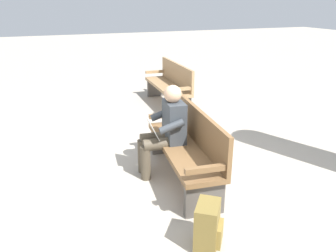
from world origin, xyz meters
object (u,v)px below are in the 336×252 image
object	(u,v)px
bench_far	(170,84)
bench_near	(188,145)
backpack	(208,226)
person_seated	(166,128)

from	to	relation	value
bench_far	bench_near	bearing A→B (deg)	164.75
backpack	bench_far	distance (m)	4.48
person_seated	backpack	size ratio (longest dim) A/B	2.62
bench_near	bench_far	xyz separation A→B (m)	(3.04, -0.96, 0.00)
backpack	bench_far	size ratio (longest dim) A/B	0.25
person_seated	backpack	bearing A→B (deg)	-179.29
bench_near	person_seated	xyz separation A→B (m)	(0.22, 0.21, 0.17)
bench_near	backpack	bearing A→B (deg)	170.40
bench_near	backpack	distance (m)	1.31
person_seated	bench_far	xyz separation A→B (m)	(2.81, -1.17, -0.17)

